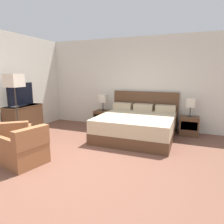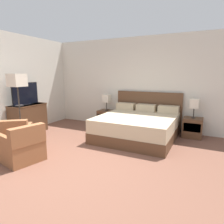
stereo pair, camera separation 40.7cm
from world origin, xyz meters
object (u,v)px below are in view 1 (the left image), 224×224
bed (137,125)px  table_lamp_right (191,103)px  book_red_cover (13,107)px  tv (21,95)px  armchair_companion (25,150)px  dresser (24,120)px  nightstand_right (189,126)px  table_lamp_left (103,99)px  nightstand_left (103,118)px  floor_lamp (14,85)px  armchair_by_window (14,142)px

bed → table_lamp_right: size_ratio=3.90×
book_red_cover → table_lamp_right: bearing=25.1°
tv → book_red_cover: size_ratio=3.67×
bed → armchair_companion: 2.88m
dresser → tv: (0.00, -0.04, 0.72)m
nightstand_right → table_lamp_left: bearing=180.0°
tv → armchair_companion: size_ratio=1.04×
nightstand_left → table_lamp_left: table_lamp_left is taller
floor_lamp → dresser: bearing=125.7°
nightstand_right → armchair_companion: (-2.88, -3.15, 0.02)m
dresser → floor_lamp: floor_lamp is taller
armchair_companion → floor_lamp: floor_lamp is taller
nightstand_left → book_red_cover: book_red_cover is taller
dresser → armchair_by_window: dresser is taller
armchair_by_window → table_lamp_right: bearing=39.4°
table_lamp_left → armchair_by_window: 3.05m
armchair_companion → floor_lamp: bearing=141.5°
tv → table_lamp_right: bearing=21.7°
nightstand_left → tv: bearing=-134.3°
book_red_cover → armchair_companion: size_ratio=0.28×
nightstand_left → table_lamp_left: (-0.00, 0.00, 0.66)m
nightstand_right → tv: bearing=-158.3°
bed → nightstand_left: 1.52m
book_red_cover → bed: bearing=23.5°
armchair_companion → floor_lamp: (-1.02, 0.81, 1.18)m
nightstand_left → armchair_by_window: bearing=-106.0°
nightstand_left → table_lamp_left: bearing=90.0°
nightstand_right → table_lamp_right: 0.66m
dresser → armchair_companion: size_ratio=1.26×
nightstand_left → nightstand_right: 2.66m
table_lamp_left → table_lamp_right: (2.66, 0.00, 0.00)m
dresser → book_red_cover: (0.01, -0.34, 0.43)m
nightstand_right → tv: size_ratio=0.62×
tv → armchair_by_window: 1.67m
bed → table_lamp_right: bed is taller
tv → book_red_cover: (0.01, -0.29, -0.29)m
tv → armchair_by_window: size_ratio=0.89×
dresser → floor_lamp: bearing=-54.3°
floor_lamp → nightstand_right: bearing=31.0°
table_lamp_right → book_red_cover: bearing=-154.9°
table_lamp_left → armchair_companion: size_ratio=0.64×
table_lamp_left → table_lamp_right: bearing=0.0°
bed → armchair_by_window: bearing=-135.1°
dresser → nightstand_left: bearing=45.0°
table_lamp_right → tv: size_ratio=0.61×
table_lamp_left → armchair_by_window: size_ratio=0.55×
bed → table_lamp_left: bed is taller
bed → table_lamp_left: bearing=151.6°
nightstand_left → tv: tv is taller
armchair_by_window → armchair_companion: same height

